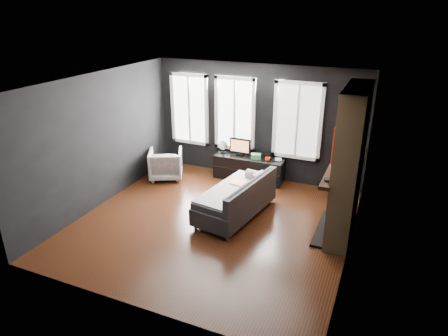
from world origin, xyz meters
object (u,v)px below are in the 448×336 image
at_px(mug, 267,159).
at_px(book, 275,155).
at_px(monitor, 240,146).
at_px(mantel_vase, 338,156).
at_px(media_console, 249,168).
at_px(sofa, 235,196).
at_px(armchair, 166,163).

xyz_separation_m(mug, book, (0.14, 0.17, 0.04)).
relative_size(monitor, mantel_vase, 2.78).
bearing_deg(media_console, mug, -11.00).
xyz_separation_m(sofa, book, (0.26, 1.85, 0.26)).
xyz_separation_m(media_console, monitor, (-0.25, 0.03, 0.52)).
height_order(media_console, mantel_vase, mantel_vase).
bearing_deg(book, sofa, -97.87).
bearing_deg(media_console, book, 7.09).
relative_size(sofa, armchair, 2.44).
relative_size(armchair, mantel_vase, 4.13).
bearing_deg(book, armchair, -162.31).
xyz_separation_m(sofa, monitor, (-0.60, 1.80, 0.39)).
distance_m(media_console, mug, 0.59).
relative_size(sofa, mantel_vase, 10.09).
xyz_separation_m(armchair, media_console, (1.87, 0.71, -0.10)).
bearing_deg(mug, monitor, 171.06).
height_order(mug, book, book).
xyz_separation_m(sofa, mantel_vase, (1.78, 0.58, 0.91)).
xyz_separation_m(media_console, mug, (0.47, -0.09, 0.34)).
height_order(sofa, media_console, sofa).
bearing_deg(mug, sofa, -94.04).
bearing_deg(media_console, mantel_vase, -29.80).
distance_m(media_console, monitor, 0.58).
bearing_deg(monitor, mantel_vase, -25.78).
bearing_deg(mug, mantel_vase, -33.60).
bearing_deg(armchair, monitor, 177.65).
bearing_deg(mantel_vase, mug, 146.40).
height_order(armchair, monitor, monitor).
bearing_deg(book, mug, -129.11).
distance_m(monitor, book, 0.87).
height_order(media_console, mug, mug).
distance_m(monitor, mug, 0.75).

